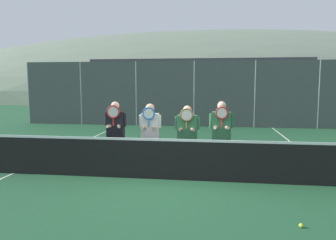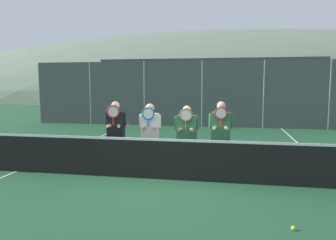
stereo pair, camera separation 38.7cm
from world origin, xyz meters
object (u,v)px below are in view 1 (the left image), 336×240
at_px(player_leftmost, 116,130).
at_px(car_center, 282,105).
at_px(car_left_of_center, 197,104).
at_px(player_center_left, 150,131).
at_px(car_far_left, 118,105).
at_px(player_rightmost, 221,132).
at_px(player_center_right, 187,133).
at_px(tennis_ball_on_court, 301,225).

xyz_separation_m(player_leftmost, car_center, (6.52, 12.38, -0.12)).
bearing_deg(player_leftmost, car_left_of_center, 83.36).
distance_m(player_center_left, car_far_left, 12.85).
bearing_deg(player_leftmost, player_rightmost, 0.36).
relative_size(player_center_left, player_rightmost, 0.96).
relative_size(player_leftmost, car_center, 0.40).
bearing_deg(car_far_left, player_rightmost, -62.87).
relative_size(player_rightmost, car_far_left, 0.42).
height_order(car_left_of_center, car_center, car_center).
xyz_separation_m(player_rightmost, car_far_left, (-6.22, 12.14, -0.22)).
distance_m(player_center_right, car_far_left, 13.17).
bearing_deg(player_center_right, player_leftmost, -175.72).
bearing_deg(tennis_ball_on_court, player_center_left, 136.02).
height_order(player_rightmost, tennis_ball_on_court, player_rightmost).
height_order(player_center_right, tennis_ball_on_court, player_center_right).
xyz_separation_m(player_center_right, car_center, (4.71, 12.24, -0.07)).
relative_size(player_leftmost, car_far_left, 0.41).
distance_m(car_far_left, car_left_of_center, 5.01).
xyz_separation_m(player_center_right, car_far_left, (-5.38, 12.02, -0.16)).
distance_m(player_center_right, car_left_of_center, 12.24).
bearing_deg(car_center, tennis_ball_on_court, -99.93).
height_order(player_center_right, player_rightmost, player_rightmost).
height_order(player_center_left, tennis_ball_on_court, player_center_left).
distance_m(player_center_left, car_left_of_center, 12.29).
relative_size(car_far_left, car_center, 0.96).
xyz_separation_m(car_center, tennis_ball_on_court, (-2.66, -15.16, -0.92)).
distance_m(player_center_left, car_center, 13.51).
bearing_deg(player_leftmost, tennis_ball_on_court, -35.75).
distance_m(player_leftmost, car_far_left, 12.67).
bearing_deg(car_left_of_center, player_center_left, -92.63).
distance_m(player_leftmost, car_center, 13.99).
xyz_separation_m(player_leftmost, car_left_of_center, (1.44, 12.37, -0.13)).
relative_size(player_center_left, car_center, 0.39).
relative_size(player_leftmost, player_rightmost, 0.99).
distance_m(player_center_left, player_rightmost, 1.79).
height_order(car_far_left, car_center, car_center).
xyz_separation_m(player_leftmost, player_center_left, (0.88, 0.10, -0.02)).
relative_size(car_left_of_center, car_center, 0.90).
xyz_separation_m(player_center_left, player_rightmost, (1.79, -0.09, 0.03)).
bearing_deg(player_center_right, car_center, 68.97).
height_order(player_rightmost, car_left_of_center, car_left_of_center).
xyz_separation_m(player_leftmost, tennis_ball_on_court, (3.87, -2.79, -1.04)).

